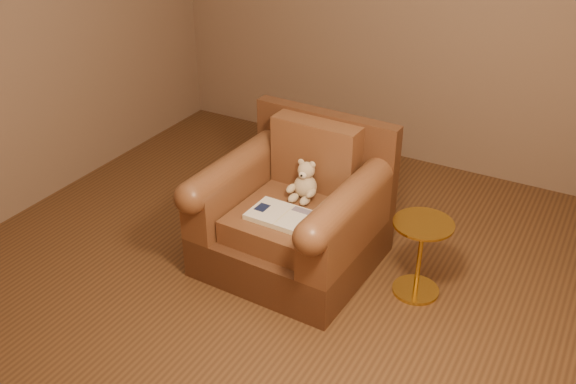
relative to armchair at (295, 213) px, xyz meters
The scene contains 5 objects.
floor 0.42m from the armchair, 100.49° to the right, with size 4.00×4.00×0.00m, color brown.
armchair is the anchor object (origin of this frame).
teddy_bear 0.20m from the armchair, 77.38° to the left, with size 0.19×0.21×0.26m.
guidebook 0.23m from the armchair, 80.54° to the right, with size 0.43×0.27×0.03m.
side_table 0.81m from the armchair, ahead, with size 0.35×0.35×0.50m.
Camera 1 is at (1.68, -2.79, 2.47)m, focal length 40.00 mm.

